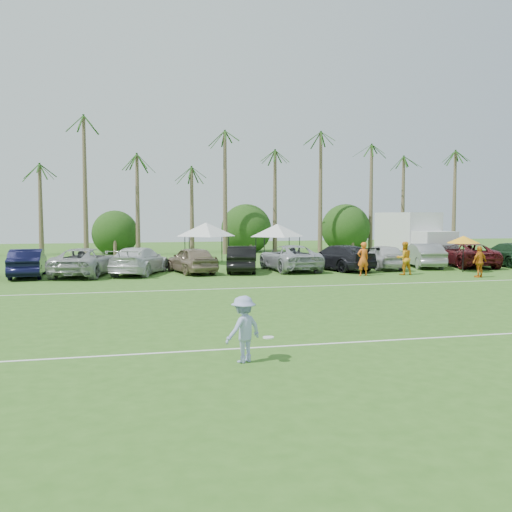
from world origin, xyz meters
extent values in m
plane|color=#34621D|center=(0.00, 0.00, 0.00)|extent=(120.00, 120.00, 0.00)
cube|color=white|center=(0.00, 2.00, 0.01)|extent=(80.00, 0.10, 0.01)
cube|color=white|center=(0.00, 14.00, 0.01)|extent=(80.00, 0.10, 0.01)
cone|color=brown|center=(-12.00, 38.00, 5.00)|extent=(0.44, 0.44, 10.00)
cone|color=brown|center=(-8.00, 38.00, 5.50)|extent=(0.44, 0.44, 11.00)
cone|color=brown|center=(-4.00, 38.00, 4.00)|extent=(0.44, 0.44, 8.00)
cone|color=brown|center=(0.00, 38.00, 4.50)|extent=(0.44, 0.44, 9.00)
cone|color=brown|center=(4.00, 38.00, 5.00)|extent=(0.44, 0.44, 10.00)
cone|color=brown|center=(8.00, 38.00, 5.50)|extent=(0.44, 0.44, 11.00)
cone|color=brown|center=(13.00, 38.00, 4.00)|extent=(0.44, 0.44, 8.00)
cone|color=brown|center=(18.00, 38.00, 4.50)|extent=(0.44, 0.44, 9.00)
cone|color=brown|center=(23.00, 38.00, 5.00)|extent=(0.44, 0.44, 10.00)
cone|color=brown|center=(27.00, 38.00, 5.50)|extent=(0.44, 0.44, 11.00)
cylinder|color=brown|center=(-6.00, 39.00, 0.70)|extent=(0.30, 0.30, 1.40)
sphere|color=#183B10|center=(-6.00, 39.00, 1.80)|extent=(4.00, 4.00, 4.00)
cylinder|color=brown|center=(6.00, 39.00, 0.70)|extent=(0.30, 0.30, 1.40)
sphere|color=#183B10|center=(6.00, 39.00, 1.80)|extent=(4.00, 4.00, 4.00)
cylinder|color=brown|center=(16.00, 39.00, 0.70)|extent=(0.30, 0.30, 1.40)
sphere|color=#183B10|center=(16.00, 39.00, 1.80)|extent=(4.00, 4.00, 4.00)
imported|color=orange|center=(8.13, 17.88, 0.97)|extent=(0.76, 0.54, 1.95)
imported|color=orange|center=(10.68, 17.80, 0.98)|extent=(0.96, 0.76, 1.95)
imported|color=orange|center=(14.15, 15.55, 0.88)|extent=(1.11, 0.69, 1.77)
cube|color=silver|center=(15.94, 27.31, 2.28)|extent=(3.14, 5.31, 2.78)
cube|color=silver|center=(16.19, 23.76, 1.17)|extent=(2.70, 2.18, 2.34)
cube|color=black|center=(16.25, 22.93, 0.84)|extent=(2.58, 0.51, 1.11)
cube|color=#E5590C|center=(17.34, 27.41, 1.78)|extent=(0.15, 1.78, 1.00)
cylinder|color=black|center=(15.06, 23.90, 0.50)|extent=(0.40, 1.02, 1.00)
cylinder|color=black|center=(17.29, 24.06, 0.50)|extent=(0.40, 1.02, 1.00)
cylinder|color=black|center=(14.73, 28.57, 0.50)|extent=(0.40, 1.02, 1.00)
cylinder|color=black|center=(16.96, 28.73, 0.50)|extent=(0.40, 1.02, 1.00)
cylinder|color=black|center=(-0.91, 26.56, 0.99)|extent=(0.06, 0.06, 1.97)
cylinder|color=black|center=(1.85, 26.56, 0.99)|extent=(0.06, 0.06, 1.97)
cylinder|color=black|center=(-0.91, 29.32, 0.99)|extent=(0.06, 0.06, 1.97)
cylinder|color=black|center=(1.85, 29.32, 0.99)|extent=(0.06, 0.06, 1.97)
pyramid|color=silver|center=(0.47, 27.94, 2.96)|extent=(4.26, 4.26, 0.99)
cylinder|color=black|center=(4.47, 26.73, 0.94)|extent=(0.06, 0.06, 1.89)
cylinder|color=black|center=(7.11, 26.73, 0.94)|extent=(0.06, 0.06, 1.89)
cylinder|color=black|center=(4.47, 29.36, 0.94)|extent=(0.06, 0.06, 1.89)
cylinder|color=black|center=(7.11, 29.36, 0.94)|extent=(0.06, 0.06, 1.89)
pyramid|color=silver|center=(5.79, 28.04, 2.83)|extent=(4.08, 4.08, 0.94)
cylinder|color=black|center=(14.94, 18.37, 1.00)|extent=(0.05, 0.05, 2.01)
cone|color=#FFA81A|center=(14.94, 18.37, 2.01)|extent=(2.01, 2.01, 0.46)
imported|color=#97A3D6|center=(-2.60, 0.66, 0.81)|extent=(1.20, 1.05, 1.61)
cylinder|color=white|center=(-2.04, 0.43, 0.62)|extent=(0.27, 0.27, 0.03)
imported|color=black|center=(-10.63, 21.59, 0.81)|extent=(1.93, 4.97, 1.61)
imported|color=#A2A3A4|center=(-7.53, 21.54, 0.81)|extent=(4.03, 6.28, 1.61)
imported|color=silver|center=(-4.43, 21.69, 0.81)|extent=(4.14, 6.00, 1.61)
imported|color=#85735B|center=(-1.33, 21.62, 0.81)|extent=(2.99, 5.05, 1.61)
imported|color=black|center=(1.77, 21.64, 0.81)|extent=(2.76, 5.15, 1.61)
imported|color=#AAACB1|center=(4.87, 21.80, 0.81)|extent=(3.02, 5.95, 1.61)
imported|color=black|center=(7.98, 21.32, 0.81)|extent=(3.84, 5.98, 1.61)
imported|color=beige|center=(11.08, 21.49, 0.81)|extent=(2.16, 4.83, 1.61)
imported|color=gray|center=(14.18, 21.78, 0.81)|extent=(2.71, 5.14, 1.61)
imported|color=#571419|center=(17.28, 21.62, 0.81)|extent=(3.56, 6.15, 1.61)
imported|color=#18381C|center=(20.38, 21.31, 0.81)|extent=(2.45, 5.63, 1.61)
camera|label=1|loc=(-5.42, -12.60, 3.58)|focal=40.00mm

